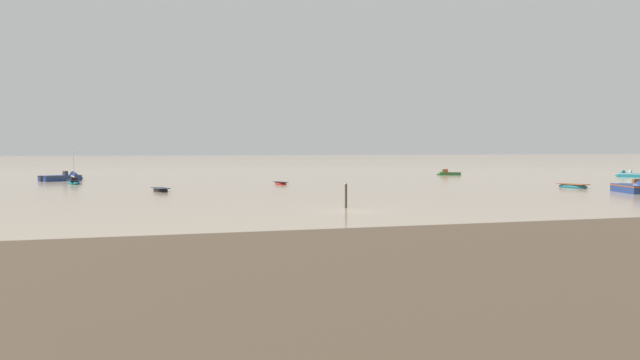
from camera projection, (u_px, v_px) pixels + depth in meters
ground_plane at (352, 211)px, 51.57m from camera, size 800.00×800.00×0.00m
mudflat_shore at (503, 270)px, 25.95m from camera, size 375.49×27.46×0.23m
motorboat_moored_0 at (637, 190)px, 72.02m from camera, size 4.23×7.07×2.30m
motorboat_moored_1 at (446, 174)px, 120.08m from camera, size 4.33×2.85×1.56m
rowboat_moored_0 at (573, 186)px, 81.99m from camera, size 2.16×4.24×0.64m
motorboat_moored_4 at (66, 179)px, 99.72m from camera, size 6.57×5.13×2.18m
rowboat_moored_2 at (281, 183)px, 89.47m from camera, size 1.42×3.06×0.46m
motorboat_moored_5 at (629, 176)px, 112.07m from camera, size 4.22×5.55×1.83m
sailboat_moored_0 at (74, 182)px, 90.73m from camera, size 2.09×4.60×4.97m
rowboat_moored_3 at (161, 190)px, 74.97m from camera, size 1.87×3.76×0.57m
mooring_post_near at (346, 196)px, 54.37m from camera, size 0.22×0.22×2.15m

